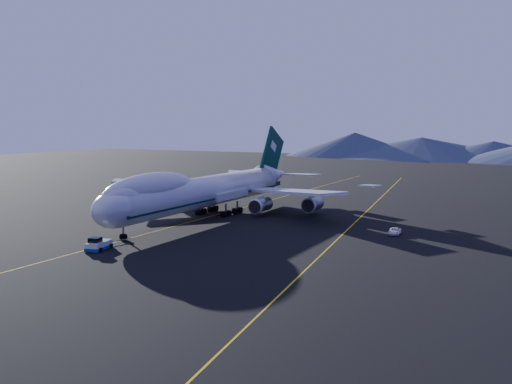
% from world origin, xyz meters
% --- Properties ---
extents(ground, '(500.00, 500.00, 0.00)m').
position_xyz_m(ground, '(0.00, 0.00, 0.00)').
color(ground, black).
rests_on(ground, ground).
extents(taxiway_line_main, '(0.25, 220.00, 0.01)m').
position_xyz_m(taxiway_line_main, '(0.00, 0.00, 0.01)').
color(taxiway_line_main, gold).
rests_on(taxiway_line_main, ground).
extents(taxiway_line_side, '(28.08, 198.09, 0.01)m').
position_xyz_m(taxiway_line_side, '(30.00, 10.00, 0.01)').
color(taxiway_line_side, gold).
rests_on(taxiway_line_side, ground).
extents(boeing_747, '(59.62, 72.43, 19.37)m').
position_xyz_m(boeing_747, '(0.00, 0.03, 5.81)').
color(boeing_747, silver).
rests_on(boeing_747, ground).
extents(pushback_tug, '(3.54, 5.21, 2.09)m').
position_xyz_m(pushback_tug, '(1.67, -34.34, 0.66)').
color(pushback_tug, silver).
rests_on(pushback_tug, ground).
extents(service_van, '(2.41, 4.51, 1.20)m').
position_xyz_m(service_van, '(40.39, -0.11, 0.60)').
color(service_van, white).
rests_on(service_van, ground).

